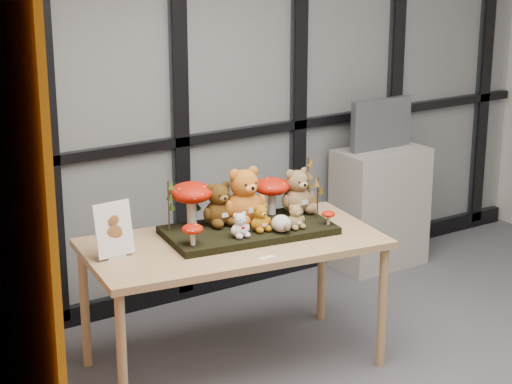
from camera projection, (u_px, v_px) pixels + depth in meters
glass_partition at (241, 76)px, 5.88m from camera, size 4.90×0.06×2.78m
display_table at (233, 252)px, 4.96m from camera, size 1.67×1.00×0.74m
diorama_tray at (249, 230)px, 5.03m from camera, size 0.96×0.58×0.04m
bear_pooh_yellow at (244, 192)px, 5.05m from camera, size 0.29×0.27×0.34m
bear_brown_medium at (219, 201)px, 5.03m from camera, size 0.23×0.21×0.26m
bear_tan_back at (297, 188)px, 5.23m from camera, size 0.24×0.23×0.29m
bear_small_yellow at (260, 216)px, 4.94m from camera, size 0.14×0.13×0.16m
bear_white_bow at (240, 223)px, 4.85m from camera, size 0.13×0.12×0.15m
bear_beige_small at (295, 215)px, 4.98m from camera, size 0.13×0.12×0.15m
plush_cream_hedgehog at (281, 223)px, 4.93m from camera, size 0.09×0.08×0.10m
mushroom_back_left at (192, 202)px, 5.01m from camera, size 0.24×0.24×0.27m
mushroom_back_right at (272, 194)px, 5.21m from camera, size 0.21×0.21×0.23m
mushroom_front_left at (193, 234)px, 4.73m from camera, size 0.11×0.11×0.12m
mushroom_front_right at (328, 217)px, 5.05m from camera, size 0.08×0.08×0.08m
sprig_green_far_left at (169, 206)px, 4.92m from camera, size 0.05×0.05×0.28m
sprig_green_mid_left at (194, 206)px, 5.04m from camera, size 0.05×0.05×0.21m
sprig_dry_far_right at (308, 185)px, 5.23m from camera, size 0.05×0.05×0.32m
sprig_dry_mid_right at (318, 198)px, 5.14m from camera, size 0.05×0.05×0.24m
sprig_green_centre at (224, 201)px, 5.12m from camera, size 0.05×0.05×0.22m
sign_holder at (114, 232)px, 4.65m from camera, size 0.20×0.07×0.29m
label_card at (267, 257)px, 4.68m from camera, size 0.09×0.03×0.00m
cabinet at (380, 208)px, 6.52m from camera, size 0.64×0.37×0.85m
monitor at (381, 124)px, 6.36m from camera, size 0.49×0.05×0.35m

